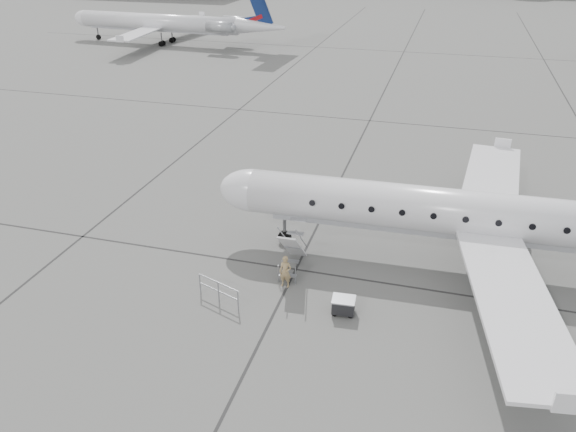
% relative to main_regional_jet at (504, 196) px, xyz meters
% --- Properties ---
extents(ground, '(320.00, 320.00, 0.00)m').
position_rel_main_regional_jet_xyz_m(ground, '(-2.39, -6.26, -3.84)').
color(ground, '#5C5C59').
rests_on(ground, ground).
extents(main_regional_jet, '(30.61, 22.51, 7.68)m').
position_rel_main_regional_jet_xyz_m(main_regional_jet, '(0.00, 0.00, 0.00)').
color(main_regional_jet, silver).
rests_on(main_regional_jet, ground).
extents(airstair, '(0.93, 2.51, 2.41)m').
position_rel_main_regional_jet_xyz_m(airstair, '(-8.99, -2.66, -2.63)').
color(airstair, silver).
rests_on(airstair, ground).
extents(passenger, '(0.58, 0.39, 1.53)m').
position_rel_main_regional_jet_xyz_m(passenger, '(-8.95, -4.05, -3.07)').
color(passenger, '#9C8155').
rests_on(passenger, ground).
extents(safety_railing, '(2.09, 0.84, 1.00)m').
position_rel_main_regional_jet_xyz_m(safety_railing, '(-11.39, -5.98, -3.34)').
color(safety_railing, gray).
rests_on(safety_railing, ground).
extents(baggage_cart, '(0.97, 0.80, 0.79)m').
position_rel_main_regional_jet_xyz_m(baggage_cart, '(-6.06, -5.31, -3.44)').
color(baggage_cart, black).
rests_on(baggage_cart, ground).
extents(bg_regional_left, '(30.83, 22.92, 7.81)m').
position_rel_main_regional_jet_xyz_m(bg_regional_left, '(-41.62, 47.32, 0.07)').
color(bg_regional_left, silver).
rests_on(bg_regional_left, ground).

